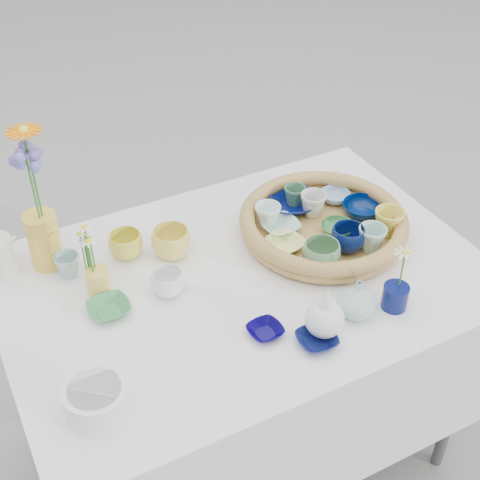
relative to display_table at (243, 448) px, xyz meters
name	(u,v)px	position (x,y,z in m)	size (l,w,h in m)	color
ground	(243,448)	(0.00, 0.00, 0.00)	(80.00, 80.00, 0.00)	#A1A19F
display_table	(243,448)	(0.00, 0.00, 0.00)	(1.26, 0.86, 0.77)	white
wicker_tray	(323,224)	(0.28, 0.05, 0.80)	(0.47, 0.47, 0.08)	olive
tray_ceramic_0	(294,203)	(0.26, 0.18, 0.80)	(0.14, 0.14, 0.04)	#071255
tray_ceramic_1	(362,209)	(0.42, 0.06, 0.80)	(0.12, 0.12, 0.04)	#00154D
tray_ceramic_2	(388,222)	(0.43, -0.05, 0.82)	(0.08, 0.08, 0.08)	#E3D051
tray_ceramic_3	(338,229)	(0.31, 0.02, 0.80)	(0.09, 0.09, 0.03)	#378544
tray_ceramic_4	(321,256)	(0.19, -0.08, 0.82)	(0.10, 0.10, 0.08)	#558458
tray_ceramic_5	(280,226)	(0.17, 0.11, 0.80)	(0.10, 0.10, 0.03)	#B8ECDA
tray_ceramic_6	(268,216)	(0.15, 0.14, 0.82)	(0.07, 0.07, 0.07)	white
tray_ceramic_7	(313,204)	(0.30, 0.13, 0.82)	(0.08, 0.08, 0.07)	silver
tray_ceramic_8	(335,197)	(0.39, 0.16, 0.80)	(0.09, 0.09, 0.03)	#86A7CF
tray_ceramic_9	(348,239)	(0.29, -0.05, 0.82)	(0.09, 0.09, 0.07)	#07154B
tray_ceramic_10	(285,244)	(0.14, 0.03, 0.80)	(0.10, 0.10, 0.03)	#E5E482
tray_ceramic_11	(372,239)	(0.35, -0.08, 0.82)	(0.08, 0.08, 0.07)	#ACDFCC
tray_ceramic_12	(295,196)	(0.28, 0.20, 0.81)	(0.06, 0.06, 0.06)	#3F744F
loose_ceramic_0	(126,245)	(-0.24, 0.22, 0.80)	(0.09, 0.09, 0.07)	gold
loose_ceramic_1	(171,243)	(-0.13, 0.17, 0.81)	(0.11, 0.11, 0.08)	#E6CF54
loose_ceramic_2	(109,309)	(-0.36, 0.03, 0.78)	(0.10, 0.10, 0.03)	#3B8E4F
loose_ceramic_3	(168,283)	(-0.20, 0.03, 0.80)	(0.09, 0.09, 0.07)	white
loose_ceramic_4	(265,331)	(-0.05, -0.21, 0.78)	(0.08, 0.08, 0.02)	#060044
loose_ceramic_5	(68,265)	(-0.41, 0.22, 0.80)	(0.07, 0.07, 0.06)	#97BEBB
loose_ceramic_6	(317,340)	(0.04, -0.30, 0.78)	(0.09, 0.09, 0.02)	#0E1549
fluted_bowl	(96,400)	(-0.48, -0.24, 0.80)	(0.14, 0.14, 0.07)	white
bud_vase_paleblue	(325,311)	(0.07, -0.27, 0.84)	(0.09, 0.09, 0.15)	white
bud_vase_seafoam	(357,299)	(0.18, -0.26, 0.82)	(0.10, 0.10, 0.10)	#9DC2BC
bud_vase_cobalt	(395,297)	(0.28, -0.28, 0.80)	(0.07, 0.07, 0.07)	#08114C
single_daisy	(402,269)	(0.29, -0.27, 0.88)	(0.06, 0.06, 0.12)	white
tall_vase_yellow	(44,240)	(-0.44, 0.29, 0.85)	(0.09, 0.09, 0.16)	yellow
gerbera	(33,175)	(-0.43, 0.28, 1.05)	(0.10, 0.10, 0.26)	#FF8300
hydrangea	(33,189)	(-0.44, 0.27, 1.01)	(0.07, 0.07, 0.25)	#6360BA
daisy_cup	(98,281)	(-0.36, 0.12, 0.80)	(0.06, 0.06, 0.07)	#EFCB50
daisy_posy	(90,248)	(-0.36, 0.13, 0.90)	(0.08, 0.08, 0.14)	white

